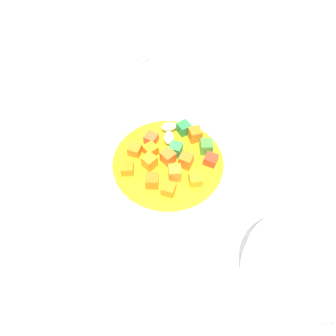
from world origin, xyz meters
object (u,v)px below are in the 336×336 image
soup_bowl_main (168,166)px  spoon (264,153)px  pepper_shaker (144,70)px  side_bowl_small (304,269)px

soup_bowl_main → spoon: (-0.96, -16.35, -2.10)cm
pepper_shaker → spoon: bearing=-147.7°
soup_bowl_main → pepper_shaker: bearing=-5.8°
soup_bowl_main → pepper_shaker: (21.44, -2.19, 1.59)cm
soup_bowl_main → side_bowl_small: (-19.85, -11.21, -0.52)cm
side_bowl_small → pepper_shaker: (41.29, 9.02, 2.11)cm
pepper_shaker → side_bowl_small: bearing=-167.7°
side_bowl_small → pepper_shaker: bearing=12.3°
side_bowl_small → pepper_shaker: 42.32cm
spoon → pepper_shaker: 26.76cm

